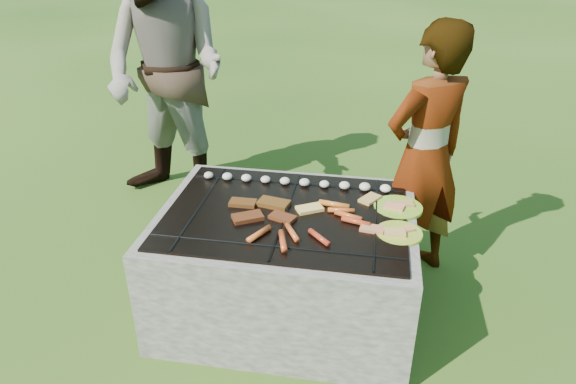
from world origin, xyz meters
name	(u,v)px	position (x,y,z in m)	size (l,w,h in m)	color
lawn	(286,306)	(0.00, 0.00, 0.00)	(60.00, 60.00, 0.00)	#1E4110
fire_pit	(286,265)	(0.00, 0.00, 0.28)	(1.30, 1.00, 0.62)	#9D968B
mushrooms	(300,182)	(0.02, 0.31, 0.63)	(1.06, 0.06, 0.04)	beige
pork_slabs	(262,209)	(-0.13, -0.01, 0.62)	(0.37, 0.29, 0.02)	brown
sausages	(315,224)	(0.16, -0.12, 0.63)	(0.56, 0.49, 0.03)	orange
bread_on_grate	(345,210)	(0.30, 0.05, 0.62)	(0.46, 0.41, 0.02)	#EBCA78
plate_far	(398,207)	(0.56, 0.15, 0.61)	(0.29, 0.29, 0.03)	#B5CB30
plate_near	(399,233)	(0.56, -0.10, 0.61)	(0.23, 0.23, 0.03)	gold
cook	(425,157)	(0.70, 0.50, 0.75)	(0.55, 0.36, 1.50)	gray
bystander	(166,72)	(-1.05, 1.13, 0.99)	(0.96, 0.75, 1.98)	#A09686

